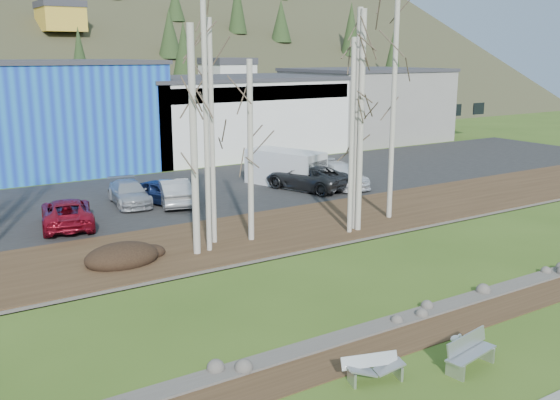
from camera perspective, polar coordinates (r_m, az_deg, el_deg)
ground at (r=20.29m, az=18.39°, el=-13.14°), size 200.00×200.00×0.00m
dirt_strip at (r=21.51m, az=14.00°, el=-11.24°), size 80.00×1.80×0.03m
near_bank_rocks at (r=22.14m, az=12.10°, el=-10.44°), size 80.00×0.80×0.50m
river at (r=24.98m, az=5.46°, el=-7.41°), size 80.00×8.00×0.90m
far_bank_rocks at (r=28.12m, az=0.30°, el=-4.95°), size 80.00×0.80×0.46m
far_bank at (r=30.71m, az=-2.94°, el=-3.24°), size 80.00×7.00×0.15m
parking_lot at (r=39.90m, az=-10.44°, el=0.41°), size 80.00×14.00×0.14m
building_blue at (r=51.06m, az=-23.03°, el=7.01°), size 20.40×12.24×8.30m
building_white at (r=56.95m, az=-4.73°, el=7.80°), size 18.36×12.24×6.80m
building_grey at (r=65.93m, az=7.78°, el=8.68°), size 14.28×12.24×7.30m
bench_intact at (r=19.09m, az=16.94°, el=-13.19°), size 1.95×0.86×0.94m
bench_damaged at (r=17.90m, az=8.55°, el=-14.95°), size 1.73×0.98×0.73m
seagull at (r=20.55m, az=15.75°, el=-12.07°), size 0.41×0.21×0.31m
dirt_mound at (r=27.26m, az=-14.26°, el=-4.95°), size 3.17×2.24×0.62m
birch_2 at (r=26.90m, az=-7.90°, el=5.22°), size 0.31×0.31×9.87m
birch_3 at (r=27.19m, az=-6.77°, el=6.92°), size 0.23×0.23×11.36m
birch_4 at (r=28.86m, az=-2.72°, el=4.40°), size 0.27×0.27×8.40m
birch_5 at (r=28.45m, az=-6.24°, el=6.00°), size 0.22×0.22×10.16m
birch_6 at (r=30.24m, az=6.57°, el=5.67°), size 0.23×0.23×9.38m
birch_7 at (r=30.82m, az=7.07°, el=7.09°), size 0.27×0.27×10.76m
birch_8 at (r=30.63m, az=7.39°, el=6.97°), size 0.29×0.29×10.68m
birch_9 at (r=33.26m, az=10.34°, el=8.79°), size 0.26×0.26×12.33m
car_2 at (r=33.59m, az=-18.90°, el=-1.11°), size 3.43×5.62×1.46m
car_3 at (r=37.52m, az=-13.63°, el=0.63°), size 2.47×4.91×1.37m
car_4 at (r=37.26m, az=-10.75°, el=0.70°), size 3.02×4.41×1.39m
car_5 at (r=36.95m, az=-9.71°, el=0.77°), size 2.78×4.99×1.56m
car_6 at (r=40.55m, az=2.49°, el=2.09°), size 4.31×6.32×1.61m
car_7 at (r=41.68m, az=5.48°, el=2.31°), size 2.90×5.57×1.54m
van_white at (r=41.74m, az=0.73°, el=2.93°), size 3.88×5.76×2.33m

